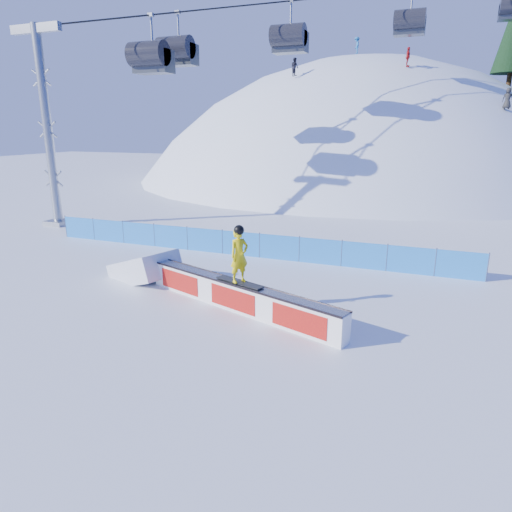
% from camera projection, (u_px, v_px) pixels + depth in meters
% --- Properties ---
extents(ground, '(160.00, 160.00, 0.00)m').
position_uv_depth(ground, '(198.00, 283.00, 18.64)').
color(ground, white).
rests_on(ground, ground).
extents(snow_hill, '(64.00, 64.00, 64.00)m').
position_uv_depth(snow_hill, '(352.00, 314.00, 61.19)').
color(snow_hill, white).
rests_on(snow_hill, ground).
extents(safety_fence, '(22.05, 0.05, 1.30)m').
position_uv_depth(safety_fence, '(241.00, 244.00, 22.51)').
color(safety_fence, '#2482E7').
rests_on(safety_fence, ground).
extents(rail_box, '(8.24, 3.37, 1.02)m').
position_uv_depth(rail_box, '(238.00, 296.00, 15.79)').
color(rail_box, white).
rests_on(rail_box, ground).
extents(snow_ramp, '(3.39, 2.71, 1.84)m').
position_uv_depth(snow_ramp, '(146.00, 278.00, 19.26)').
color(snow_ramp, white).
rests_on(snow_ramp, ground).
extents(snowboarder, '(1.94, 0.97, 2.02)m').
position_uv_depth(snowboarder, '(239.00, 255.00, 15.32)').
color(snowboarder, black).
rests_on(snowboarder, rail_box).
extents(distant_skiers, '(19.20, 9.35, 7.64)m').
position_uv_depth(distant_skiers, '(379.00, 63.00, 42.80)').
color(distant_skiers, black).
rests_on(distant_skiers, ground).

